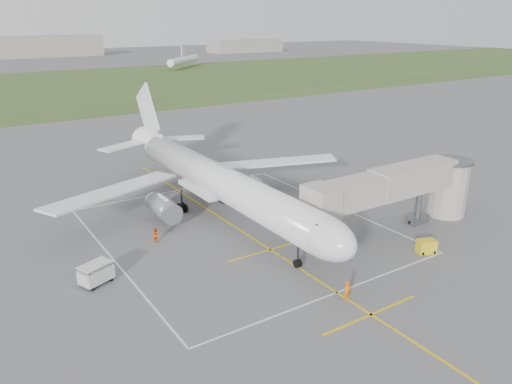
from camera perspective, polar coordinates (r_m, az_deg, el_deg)
ground at (r=58.58m, az=-3.97°, el=-3.00°), size 700.00×700.00×0.00m
grass_strip at (r=180.73m, az=-25.09°, el=10.49°), size 700.00×120.00×0.02m
apron_markings at (r=53.98m, az=-0.92°, el=-4.97°), size 28.20×60.00×0.01m
airliner at (r=57.69m, az=-4.44°, el=1.27°), size 38.93×46.75×13.52m
jet_bridge at (r=56.73m, az=16.91°, el=0.53°), size 23.40×5.00×7.20m
gpu_unit at (r=52.71m, az=18.89°, el=-5.92°), size 2.11×1.78×1.35m
baggage_cart at (r=46.42m, az=-17.81°, el=-8.89°), size 3.19×2.57×1.93m
ramp_worker_nose at (r=42.56m, az=10.39°, el=-11.06°), size 0.70×0.50×1.82m
ramp_worker_wing at (r=53.26m, az=-11.40°, el=-4.79°), size 0.88×0.96×1.59m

